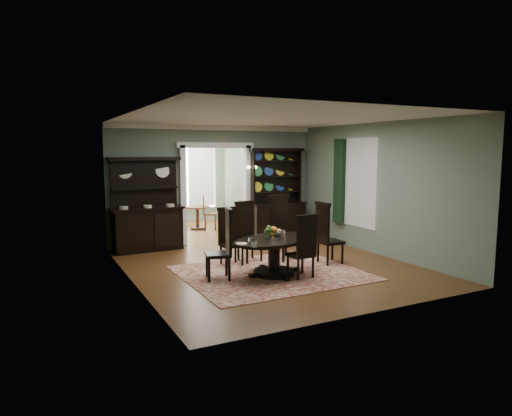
{
  "coord_description": "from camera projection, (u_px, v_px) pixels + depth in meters",
  "views": [
    {
      "loc": [
        -4.38,
        -7.97,
        2.35
      ],
      "look_at": [
        -0.04,
        0.6,
        1.15
      ],
      "focal_mm": 32.0,
      "sensor_mm": 36.0,
      "label": 1
    }
  ],
  "objects": [
    {
      "name": "chair_end_left",
      "position": [
        224.0,
        242.0,
        8.35
      ],
      "size": [
        0.57,
        0.59,
        1.33
      ],
      "rotation": [
        0.0,
        0.0,
        1.31
      ],
      "color": "black",
      "rests_on": "rug"
    },
    {
      "name": "welsh_dresser",
      "position": [
        277.0,
        206.0,
        12.38
      ],
      "size": [
        1.59,
        0.66,
        2.43
      ],
      "rotation": [
        0.0,
        0.0,
        -0.06
      ],
      "color": "black",
      "rests_on": "floor"
    },
    {
      "name": "right_window",
      "position": [
        349.0,
        182.0,
        11.14
      ],
      "size": [
        0.15,
        1.47,
        2.12
      ],
      "color": "white",
      "rests_on": "wall_right"
    },
    {
      "name": "chair_end_right",
      "position": [
        326.0,
        232.0,
        9.47
      ],
      "size": [
        0.47,
        0.51,
        1.31
      ],
      "rotation": [
        0.0,
        0.0,
        -1.6
      ],
      "color": "black",
      "rests_on": "rug"
    },
    {
      "name": "chair_far_left",
      "position": [
        229.0,
        234.0,
        9.47
      ],
      "size": [
        0.46,
        0.43,
        1.2
      ],
      "rotation": [
        0.0,
        0.0,
        3.16
      ],
      "color": "black",
      "rests_on": "rug"
    },
    {
      "name": "centerpiece",
      "position": [
        273.0,
        235.0,
        8.56
      ],
      "size": [
        1.6,
        1.03,
        0.26
      ],
      "color": "silver",
      "rests_on": "dining_table"
    },
    {
      "name": "sideboard",
      "position": [
        147.0,
        218.0,
        10.81
      ],
      "size": [
        1.7,
        0.66,
        2.22
      ],
      "rotation": [
        0.0,
        0.0,
        0.04
      ],
      "color": "black",
      "rests_on": "floor"
    },
    {
      "name": "parlor_chair_right",
      "position": [
        208.0,
        212.0,
        13.61
      ],
      "size": [
        0.48,
        0.47,
        1.02
      ],
      "rotation": [
        0.0,
        0.0,
        -1.96
      ],
      "color": "brown",
      "rests_on": "parlor_floor"
    },
    {
      "name": "rug",
      "position": [
        271.0,
        273.0,
        8.83
      ],
      "size": [
        3.37,
        2.88,
        0.01
      ],
      "primitive_type": "cube",
      "rotation": [
        0.0,
        0.0,
        0.01
      ],
      "color": "maroon",
      "rests_on": "floor"
    },
    {
      "name": "dining_table",
      "position": [
        274.0,
        250.0,
        8.66
      ],
      "size": [
        2.11,
        2.11,
        0.71
      ],
      "rotation": [
        0.0,
        0.0,
        0.34
      ],
      "color": "black",
      "rests_on": "rug"
    },
    {
      "name": "chair_far_mid",
      "position": [
        247.0,
        229.0,
        9.8
      ],
      "size": [
        0.52,
        0.5,
        1.29
      ],
      "rotation": [
        0.0,
        0.0,
        3.25
      ],
      "color": "black",
      "rests_on": "rug"
    },
    {
      "name": "chair_far_right",
      "position": [
        281.0,
        225.0,
        9.95
      ],
      "size": [
        0.59,
        0.57,
        1.41
      ],
      "rotation": [
        0.0,
        0.0,
        3.29
      ],
      "color": "black",
      "rests_on": "rug"
    },
    {
      "name": "chair_near",
      "position": [
        304.0,
        245.0,
        8.39
      ],
      "size": [
        0.47,
        0.45,
        1.21
      ],
      "rotation": [
        0.0,
        0.0,
        0.05
      ],
      "color": "black",
      "rests_on": "rug"
    },
    {
      "name": "room",
      "position": [
        270.0,
        190.0,
        9.15
      ],
      "size": [
        5.51,
        6.01,
        3.01
      ],
      "color": "brown",
      "rests_on": "ground"
    },
    {
      "name": "parlor_chair_left",
      "position": [
        171.0,
        214.0,
        13.15
      ],
      "size": [
        0.47,
        0.46,
        1.04
      ],
      "rotation": [
        0.0,
        0.0,
        1.81
      ],
      "color": "brown",
      "rests_on": "parlor_floor"
    },
    {
      "name": "wall_sconce",
      "position": [
        251.0,
        169.0,
        12.02
      ],
      "size": [
        0.27,
        0.21,
        0.21
      ],
      "color": "gold",
      "rests_on": "back_wall_right"
    },
    {
      "name": "parlor",
      "position": [
        185.0,
        178.0,
        14.02
      ],
      "size": [
        3.51,
        3.5,
        3.01
      ],
      "color": "brown",
      "rests_on": "ground"
    },
    {
      "name": "parlor_table",
      "position": [
        198.0,
        214.0,
        13.76
      ],
      "size": [
        0.75,
        0.75,
        0.7
      ],
      "color": "brown",
      "rests_on": "parlor_floor"
    },
    {
      "name": "doorway_trim",
      "position": [
        215.0,
        180.0,
        11.77
      ],
      "size": [
        2.08,
        0.25,
        2.57
      ],
      "color": "silver",
      "rests_on": "floor"
    }
  ]
}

